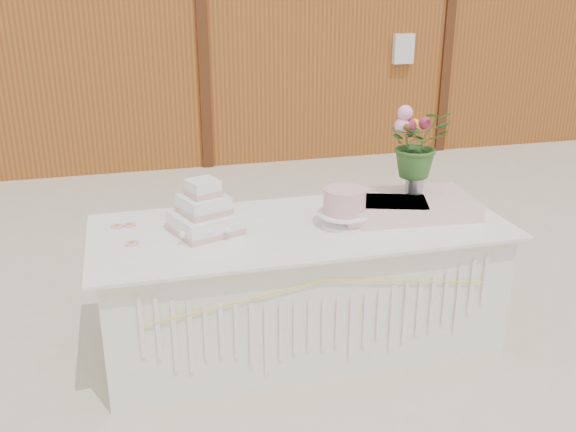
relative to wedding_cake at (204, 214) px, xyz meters
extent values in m
plane|color=beige|center=(0.55, -0.05, -0.87)|extent=(80.00, 80.00, 0.00)
cube|color=brown|center=(0.55, 5.95, 0.63)|extent=(12.00, 4.00, 3.00)
cube|color=white|center=(0.55, -0.05, -0.50)|extent=(2.28, 0.88, 0.75)
cube|color=white|center=(0.55, -0.05, -0.11)|extent=(2.40, 1.00, 0.02)
cube|color=white|center=(0.00, 0.00, -0.05)|extent=(0.42, 0.42, 0.11)
cube|color=#E0A38D|center=(0.00, 0.00, -0.08)|extent=(0.43, 0.43, 0.03)
cube|color=white|center=(0.00, 0.00, 0.06)|extent=(0.30, 0.30, 0.10)
cube|color=#E0A38D|center=(0.00, 0.00, 0.03)|extent=(0.32, 0.32, 0.03)
cube|color=white|center=(0.00, 0.00, 0.16)|extent=(0.20, 0.20, 0.09)
cube|color=#E0A38D|center=(0.00, 0.00, 0.13)|extent=(0.21, 0.21, 0.03)
cylinder|color=white|center=(0.79, -0.11, -0.10)|extent=(0.26, 0.26, 0.02)
cylinder|color=white|center=(0.79, -0.11, -0.06)|extent=(0.08, 0.08, 0.05)
cylinder|color=white|center=(0.79, -0.11, -0.03)|extent=(0.31, 0.31, 0.01)
cylinder|color=#E3A6A4|center=(0.79, -0.11, 0.05)|extent=(0.24, 0.24, 0.14)
cube|color=#FFD0CD|center=(1.21, -0.01, -0.05)|extent=(0.86, 0.54, 0.10)
cylinder|color=#A7A7AC|center=(1.30, 0.06, 0.08)|extent=(0.11, 0.11, 0.15)
imported|color=#356026|center=(1.30, 0.06, 0.36)|extent=(0.40, 0.35, 0.42)
camera|label=1|loc=(-0.41, -3.37, 1.25)|focal=40.00mm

